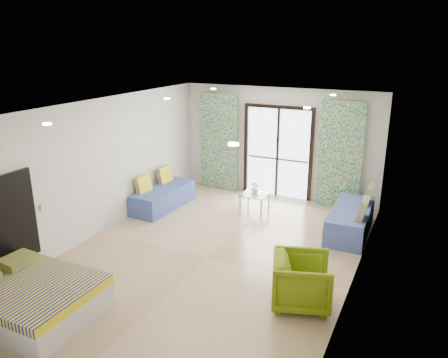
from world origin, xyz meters
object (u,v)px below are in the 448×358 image
at_px(daybed_right, 351,219).
at_px(daybed_left, 163,197).
at_px(coffee_table, 255,196).
at_px(armchair, 302,279).
at_px(bed, 32,298).

bearing_deg(daybed_right, daybed_left, -175.03).
relative_size(coffee_table, armchair, 0.80).
relative_size(bed, armchair, 2.08).
relative_size(bed, daybed_right, 0.93).
bearing_deg(coffee_table, armchair, -57.78).
distance_m(daybed_left, armchair, 4.72).
height_order(daybed_left, armchair, daybed_left).
distance_m(daybed_right, coffee_table, 2.26).
xyz_separation_m(coffee_table, armchair, (2.04, -3.23, 0.08)).
bearing_deg(daybed_left, bed, -78.95).
xyz_separation_m(bed, daybed_left, (-0.64, 4.35, 0.01)).
bearing_deg(armchair, bed, 101.41).
distance_m(bed, armchair, 3.90).
height_order(daybed_right, armchair, daybed_right).
relative_size(daybed_left, coffee_table, 2.62).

